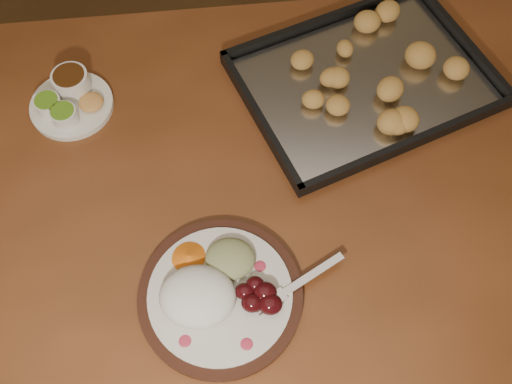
{
  "coord_description": "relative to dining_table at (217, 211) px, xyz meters",
  "views": [
    {
      "loc": [
        0.26,
        -0.46,
        1.66
      ],
      "look_at": [
        0.23,
        0.01,
        0.77
      ],
      "focal_mm": 40.0,
      "sensor_mm": 36.0,
      "label": 1
    }
  ],
  "objects": [
    {
      "name": "ground",
      "position": [
        -0.15,
        -0.03,
        -0.65
      ],
      "size": [
        4.0,
        4.0,
        0.0
      ],
      "primitive_type": "plane",
      "color": "brown",
      "rests_on": "ground"
    },
    {
      "name": "dining_table",
      "position": [
        0.0,
        0.0,
        0.0
      ],
      "size": [
        1.63,
        1.14,
        0.75
      ],
      "rotation": [
        0.0,
        0.0,
        0.17
      ],
      "color": "brown",
      "rests_on": "ground"
    },
    {
      "name": "dinner_plate",
      "position": [
        0.02,
        -0.2,
        0.12
      ],
      "size": [
        0.34,
        0.27,
        0.06
      ],
      "rotation": [
        0.0,
        0.0,
        0.17
      ],
      "color": "black",
      "rests_on": "dining_table"
    },
    {
      "name": "condiment_saucer",
      "position": [
        -0.3,
        0.17,
        0.12
      ],
      "size": [
        0.16,
        0.16,
        0.05
      ],
      "rotation": [
        0.0,
        0.0,
        -0.25
      ],
      "color": "silver",
      "rests_on": "dining_table"
    },
    {
      "name": "baking_tray",
      "position": [
        0.28,
        0.26,
        0.11
      ],
      "size": [
        0.59,
        0.54,
        0.05
      ],
      "rotation": [
        0.0,
        0.0,
        0.5
      ],
      "color": "black",
      "rests_on": "dining_table"
    }
  ]
}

